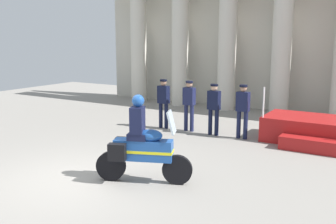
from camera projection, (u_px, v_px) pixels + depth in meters
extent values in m
plane|color=gray|center=(77.00, 179.00, 8.42)|extent=(28.00, 28.00, 0.00)
cube|color=beige|center=(261.00, 42.00, 16.42)|extent=(15.55, 0.30, 5.76)
cylinder|color=beige|center=(139.00, 49.00, 18.55)|extent=(0.76, 0.76, 5.07)
cylinder|color=beige|center=(180.00, 50.00, 17.39)|extent=(0.76, 0.76, 5.07)
cylinder|color=beige|center=(227.00, 50.00, 16.24)|extent=(0.76, 0.76, 5.07)
cylinder|color=beige|center=(281.00, 51.00, 15.08)|extent=(0.76, 0.76, 5.07)
cube|color=#A51919|center=(320.00, 131.00, 11.30)|extent=(3.19, 1.66, 0.74)
cube|color=#A51919|center=(313.00, 145.00, 10.42)|extent=(1.75, 0.50, 0.37)
cylinder|color=silver|center=(264.00, 102.00, 11.28)|extent=(0.05, 0.05, 0.90)
cylinder|color=black|center=(161.00, 115.00, 13.21)|extent=(0.13, 0.13, 0.86)
cylinder|color=black|center=(166.00, 116.00, 13.09)|extent=(0.13, 0.13, 0.86)
cube|color=black|center=(163.00, 95.00, 13.01)|extent=(0.39, 0.24, 0.60)
sphere|color=#997056|center=(163.00, 83.00, 12.94)|extent=(0.21, 0.21, 0.21)
cylinder|color=black|center=(163.00, 80.00, 12.92)|extent=(0.24, 0.24, 0.06)
cylinder|color=#191E42|center=(186.00, 118.00, 12.79)|extent=(0.13, 0.13, 0.88)
cylinder|color=#191E42|center=(192.00, 118.00, 12.68)|extent=(0.13, 0.13, 0.88)
cube|color=#191E42|center=(189.00, 96.00, 12.59)|extent=(0.39, 0.24, 0.57)
sphere|color=tan|center=(189.00, 84.00, 12.52)|extent=(0.21, 0.21, 0.21)
cylinder|color=black|center=(189.00, 82.00, 12.51)|extent=(0.24, 0.24, 0.06)
cylinder|color=black|center=(210.00, 122.00, 12.27)|extent=(0.13, 0.13, 0.83)
cylinder|color=black|center=(217.00, 123.00, 12.15)|extent=(0.13, 0.13, 0.83)
cube|color=black|center=(214.00, 100.00, 12.08)|extent=(0.39, 0.24, 0.59)
sphere|color=tan|center=(214.00, 88.00, 12.00)|extent=(0.21, 0.21, 0.21)
cylinder|color=black|center=(214.00, 85.00, 11.99)|extent=(0.24, 0.24, 0.06)
cylinder|color=#141938|center=(239.00, 125.00, 11.81)|extent=(0.13, 0.13, 0.86)
cylinder|color=#141938|center=(245.00, 125.00, 11.70)|extent=(0.13, 0.13, 0.86)
cube|color=#141938|center=(243.00, 102.00, 11.61)|extent=(0.39, 0.24, 0.59)
sphere|color=#997056|center=(243.00, 88.00, 11.54)|extent=(0.21, 0.21, 0.21)
cylinder|color=black|center=(244.00, 86.00, 11.52)|extent=(0.24, 0.24, 0.06)
cylinder|color=black|center=(177.00, 170.00, 8.07)|extent=(0.63, 0.33, 0.64)
cylinder|color=black|center=(111.00, 166.00, 8.31)|extent=(0.65, 0.36, 0.64)
cube|color=#1E4C99|center=(143.00, 150.00, 8.11)|extent=(1.27, 0.75, 0.44)
ellipsoid|color=#1E4C99|center=(150.00, 135.00, 8.03)|extent=(0.60, 0.49, 0.26)
cube|color=yellow|center=(143.00, 151.00, 8.12)|extent=(1.29, 0.77, 0.06)
cube|color=silver|center=(171.00, 122.00, 7.90)|extent=(0.29, 0.43, 0.47)
cube|color=black|center=(124.00, 145.00, 8.45)|extent=(0.40, 0.30, 0.36)
cube|color=black|center=(117.00, 152.00, 7.94)|extent=(0.40, 0.30, 0.36)
cube|color=#141938|center=(138.00, 136.00, 8.08)|extent=(0.50, 0.46, 0.14)
cube|color=#141938|center=(137.00, 120.00, 8.01)|extent=(0.37, 0.43, 0.56)
sphere|color=#1E4C99|center=(138.00, 101.00, 7.93)|extent=(0.26, 0.26, 0.26)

